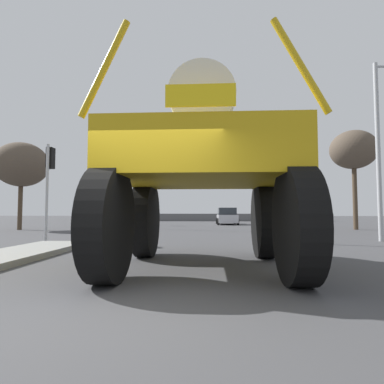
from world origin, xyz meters
The scene contains 11 objects.
ground_plane centered at (0.00, 18.00, 0.00)m, with size 120.00×120.00×0.00m, color #424244.
oversize_sprayer centered at (0.89, 3.01, 2.06)m, with size 4.18×5.12×4.44m.
sedan_ahead centered at (2.65, 25.65, 0.71)m, with size 1.94×4.13×1.52m.
traffic_signal_near_left centered at (-5.28, 8.40, 2.80)m, with size 0.24×0.54×3.83m.
traffic_signal_near_right centered at (4.77, 8.39, 3.05)m, with size 0.24×0.54×4.19m.
traffic_signal_far_left centered at (-5.35, 23.48, 2.67)m, with size 0.24×0.55×3.66m.
streetlight_near_right centered at (8.11, 9.42, 4.15)m, with size 2.34×0.24×7.32m.
streetlight_far_left centered at (-7.57, 19.14, 4.62)m, with size 1.68×0.24×8.38m.
bare_tree_left centered at (-11.23, 16.32, 4.23)m, with size 3.40×3.40×5.70m.
bare_tree_right centered at (10.61, 17.70, 5.23)m, with size 3.01×3.01×6.56m.
roadside_barrier centered at (0.00, 35.15, 0.45)m, with size 31.52×0.24×0.90m, color #59595B.
Camera 1 is at (1.02, -3.87, 1.21)m, focal length 30.02 mm.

